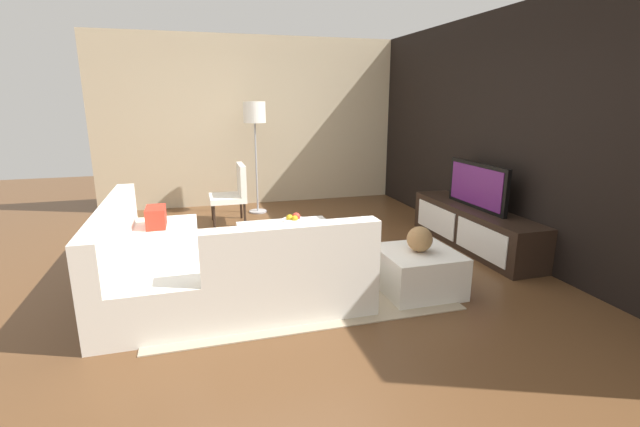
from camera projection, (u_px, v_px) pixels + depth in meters
name	position (u px, v px, depth m)	size (l,w,h in m)	color
ground_plane	(283.00, 266.00, 4.86)	(14.00, 14.00, 0.00)	brown
feature_wall_back	(504.00, 132.00, 5.23)	(6.40, 0.12, 2.80)	black
side_wall_left	(255.00, 122.00, 7.54)	(0.12, 5.20, 2.80)	#C6B28E
area_rug	(281.00, 263.00, 4.95)	(3.12, 2.69, 0.01)	tan
media_console	(473.00, 227.00, 5.44)	(2.09, 0.49, 0.50)	black
television	(477.00, 186.00, 5.31)	(1.09, 0.06, 0.55)	black
sectional_couch	(198.00, 266.00, 4.09)	(2.30, 2.28, 0.84)	white
coffee_table	(289.00, 245.00, 4.93)	(1.00, 1.06, 0.38)	black
accent_chair_near	(234.00, 190.00, 6.45)	(0.56, 0.51, 0.87)	black
floor_lamp	(255.00, 119.00, 6.81)	(0.34, 0.34, 1.75)	#A5A5AA
ottoman	(418.00, 271.00, 4.19)	(0.70, 0.70, 0.40)	white
fruit_bowl	(294.00, 221.00, 5.07)	(0.28, 0.28, 0.14)	silver
decorative_ball	(420.00, 239.00, 4.11)	(0.24, 0.24, 0.24)	#997247
book_stack	(282.00, 234.00, 4.64)	(0.16, 0.15, 0.06)	#1E232D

